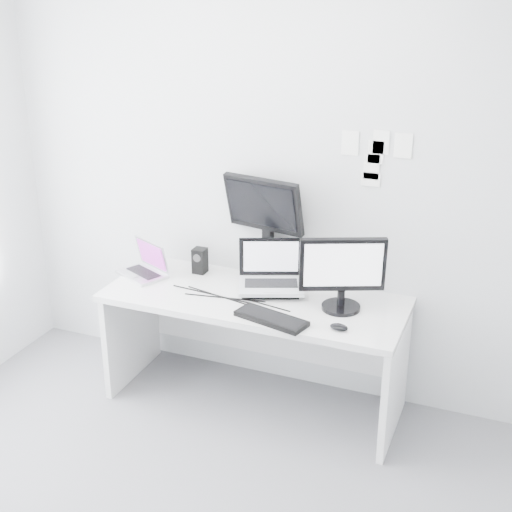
# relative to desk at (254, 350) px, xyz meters

# --- Properties ---
(back_wall) EXTENTS (3.60, 0.00, 3.60)m
(back_wall) POSITION_rel_desk_xyz_m (0.00, 0.35, 0.99)
(back_wall) COLOR silver
(back_wall) RESTS_ON ground
(desk) EXTENTS (1.80, 0.70, 0.73)m
(desk) POSITION_rel_desk_xyz_m (0.00, 0.00, 0.00)
(desk) COLOR silver
(desk) RESTS_ON ground
(macbook) EXTENTS (0.37, 0.34, 0.23)m
(macbook) POSITION_rel_desk_xyz_m (-0.78, 0.02, 0.48)
(macbook) COLOR #B9B9BE
(macbook) RESTS_ON desk
(speaker) EXTENTS (0.09, 0.09, 0.16)m
(speaker) POSITION_rel_desk_xyz_m (-0.46, 0.21, 0.45)
(speaker) COLOR black
(speaker) RESTS_ON desk
(dell_laptop) EXTENTS (0.47, 0.42, 0.32)m
(dell_laptop) POSITION_rel_desk_xyz_m (0.07, 0.09, 0.53)
(dell_laptop) COLOR silver
(dell_laptop) RESTS_ON desk
(rear_monitor) EXTENTS (0.53, 0.28, 0.69)m
(rear_monitor) POSITION_rel_desk_xyz_m (-0.03, 0.26, 0.71)
(rear_monitor) COLOR black
(rear_monitor) RESTS_ON desk
(samsung_monitor) EXTENTS (0.53, 0.39, 0.44)m
(samsung_monitor) POSITION_rel_desk_xyz_m (0.52, 0.03, 0.59)
(samsung_monitor) COLOR black
(samsung_monitor) RESTS_ON desk
(keyboard) EXTENTS (0.44, 0.25, 0.03)m
(keyboard) POSITION_rel_desk_xyz_m (0.21, -0.26, 0.38)
(keyboard) COLOR black
(keyboard) RESTS_ON desk
(mouse) EXTENTS (0.11, 0.07, 0.03)m
(mouse) POSITION_rel_desk_xyz_m (0.58, -0.22, 0.38)
(mouse) COLOR black
(mouse) RESTS_ON desk
(wall_note_0) EXTENTS (0.10, 0.00, 0.14)m
(wall_note_0) POSITION_rel_desk_xyz_m (0.45, 0.34, 1.26)
(wall_note_0) COLOR white
(wall_note_0) RESTS_ON back_wall
(wall_note_1) EXTENTS (0.09, 0.00, 0.13)m
(wall_note_1) POSITION_rel_desk_xyz_m (0.60, 0.34, 1.22)
(wall_note_1) COLOR white
(wall_note_1) RESTS_ON back_wall
(wall_note_2) EXTENTS (0.10, 0.00, 0.14)m
(wall_note_2) POSITION_rel_desk_xyz_m (0.75, 0.34, 1.26)
(wall_note_2) COLOR white
(wall_note_2) RESTS_ON back_wall
(wall_note_3) EXTENTS (0.11, 0.00, 0.08)m
(wall_note_3) POSITION_rel_desk_xyz_m (0.58, 0.34, 1.05)
(wall_note_3) COLOR white
(wall_note_3) RESTS_ON back_wall
(wall_note_4) EXTENTS (0.09, 0.00, 0.15)m
(wall_note_4) POSITION_rel_desk_xyz_m (0.58, 0.34, 1.13)
(wall_note_4) COLOR white
(wall_note_4) RESTS_ON back_wall
(wall_note_5) EXTENTS (0.09, 0.00, 0.14)m
(wall_note_5) POSITION_rel_desk_xyz_m (0.63, 0.34, 1.27)
(wall_note_5) COLOR white
(wall_note_5) RESTS_ON back_wall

